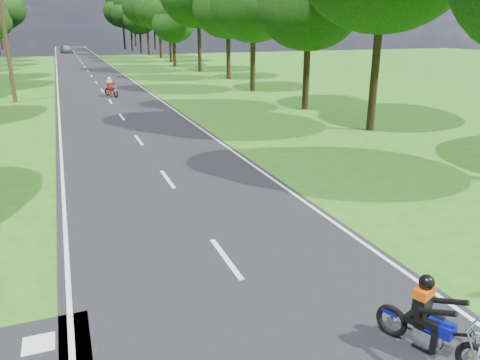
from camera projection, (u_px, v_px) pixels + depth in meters
name	position (u px, v px, depth m)	size (l,w,h in m)	color
ground	(261.00, 307.00, 8.59)	(160.00, 160.00, 0.00)	#286316
main_road	(88.00, 71.00, 52.98)	(7.00, 140.00, 0.02)	black
road_markings	(88.00, 72.00, 51.27)	(7.40, 140.00, 0.01)	silver
telegraph_pole	(6.00, 39.00, 30.15)	(1.20, 0.26, 8.00)	#382616
rider_near_blue	(433.00, 318.00, 7.14)	(0.53, 1.59, 1.32)	#0D1297
rider_far_red	(111.00, 87.00, 33.61)	(0.55, 1.64, 1.37)	maroon
distant_car	(66.00, 49.00, 87.24)	(1.73, 4.30, 1.47)	#A8ABAF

